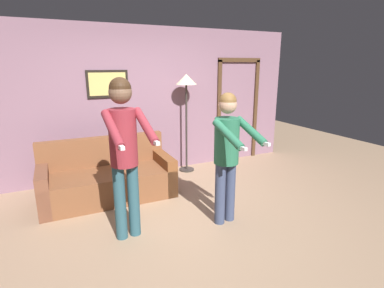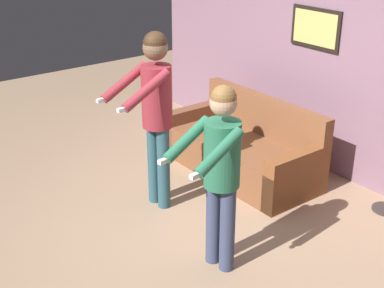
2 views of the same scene
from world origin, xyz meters
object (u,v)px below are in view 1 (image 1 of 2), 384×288
Objects in this scene: couch at (108,179)px; person_standing_left at (124,144)px; person_standing_right at (227,148)px; torchiere_lamp at (186,89)px.

person_standing_left reaches higher than couch.
torchiere_lamp is at bearing 79.70° from person_standing_right.
torchiere_lamp is 0.98× the size of person_standing_left.
torchiere_lamp is (1.56, 0.57, 1.25)m from couch.
couch is 2.08m from torchiere_lamp.
couch is 1.49m from person_standing_left.
couch is 1.07× the size of torchiere_lamp.
person_standing_right is at bearing -100.30° from torchiere_lamp.
torchiere_lamp is 1.09× the size of person_standing_right.
person_standing_right is (-0.36, -1.98, -0.54)m from torchiere_lamp.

